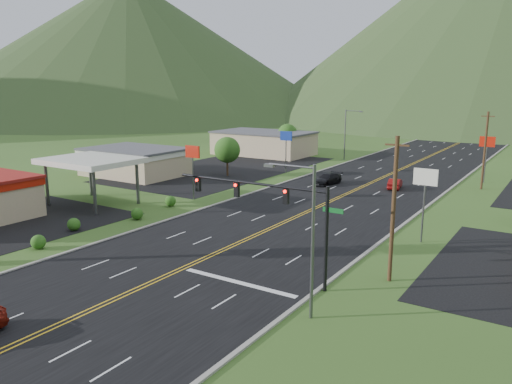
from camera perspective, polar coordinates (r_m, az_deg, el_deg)
The scene contains 19 objects.
ground at distance 30.35m, azimuth -23.93°, elevation -14.81°, with size 500.00×500.00×0.00m, color #2F4C1B.
road at distance 30.35m, azimuth -23.93°, elevation -14.81°, with size 20.00×460.00×0.04m, color black.
traffic_signal at distance 33.79m, azimuth 1.94°, elevation -1.40°, with size 13.10×0.43×7.00m.
streetlight_east at distance 28.25m, azimuth 5.94°, elevation -4.48°, with size 3.28×0.25×9.00m.
streetlight_west at distance 91.55m, azimuth 10.33°, elevation 6.86°, with size 3.28×0.25×9.00m.
gas_canopy at distance 58.63m, azimuth -18.35°, elevation 3.30°, with size 10.00×8.00×5.30m.
building_west_mid at distance 76.87m, azimuth -13.67°, elevation 3.56°, with size 14.40×10.40×4.10m.
building_west_far at distance 97.54m, azimuth 0.90°, elevation 5.63°, with size 18.40×11.40×4.50m.
pole_sign_west_a at distance 58.44m, azimuth -7.26°, elevation 3.97°, with size 2.00×0.18×6.40m.
pole_sign_west_b at distance 76.45m, azimuth 3.46°, elevation 5.94°, with size 2.00×0.18×6.40m.
pole_sign_east_a at distance 44.21m, azimuth 18.76°, elevation 0.81°, with size 2.00×0.18×6.40m.
pole_sign_east_b at distance 75.36m, azimuth 24.88°, elevation 4.75°, with size 2.00×0.18×6.40m.
tree_west_a at distance 73.97m, azimuth -3.31°, elevation 4.83°, with size 3.84×3.84×5.82m.
tree_west_b at distance 99.27m, azimuth 3.61°, elevation 6.67°, with size 3.84×3.84×5.82m.
utility_pole_a at distance 34.63m, azimuth 15.43°, elevation -1.85°, with size 1.60×0.28×10.00m.
utility_pole_b at distance 70.36m, azimuth 24.69°, elevation 4.39°, with size 1.60×0.28×10.00m.
mountain_nw at distance 237.24m, azimuth -14.18°, elevation 15.78°, with size 190.00×190.00×60.00m, color #243E1C.
car_dark_mid at distance 68.43m, azimuth 8.14°, elevation 1.46°, with size 2.07×5.09×1.48m, color black.
car_red_far at distance 67.33m, azimuth 15.60°, elevation 0.90°, with size 1.42×4.06×1.34m, color maroon.
Camera 1 is at (23.36, -14.20, 13.20)m, focal length 35.00 mm.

